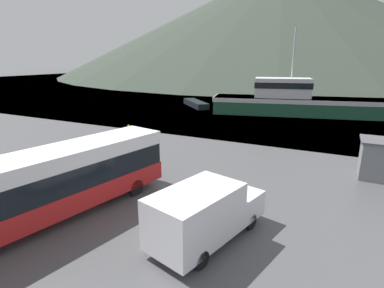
% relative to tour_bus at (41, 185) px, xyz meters
% --- Properties ---
extents(water_surface, '(240.00, 240.00, 0.00)m').
position_rel_tour_bus_xyz_m(water_surface, '(-0.70, 137.09, -1.85)').
color(water_surface, slate).
rests_on(water_surface, ground).
extents(hill_backdrop, '(201.24, 201.24, 48.48)m').
position_rel_tour_bus_xyz_m(hill_backdrop, '(-18.56, 147.92, 22.38)').
color(hill_backdrop, '#333D33').
rests_on(hill_backdrop, ground).
extents(tour_bus, '(4.99, 13.18, 3.30)m').
position_rel_tour_bus_xyz_m(tour_bus, '(0.00, 0.00, 0.00)').
color(tour_bus, red).
rests_on(tour_bus, ground).
extents(delivery_van, '(3.56, 5.96, 2.41)m').
position_rel_tour_bus_xyz_m(delivery_van, '(7.13, 1.92, -0.58)').
color(delivery_van, silver).
rests_on(delivery_van, ground).
extents(fishing_boat, '(23.22, 10.09, 11.20)m').
position_rel_tour_bus_xyz_m(fishing_boat, '(6.18, 34.29, -0.05)').
color(fishing_boat, '#1E5138').
rests_on(fishing_boat, water_surface).
extents(storage_bin, '(1.36, 1.38, 1.07)m').
position_rel_tour_bus_xyz_m(storage_bin, '(-4.82, 3.30, -1.31)').
color(storage_bin, teal).
rests_on(storage_bin, ground).
extents(dock_kiosk, '(2.82, 2.42, 2.47)m').
position_rel_tour_bus_xyz_m(dock_kiosk, '(14.42, 12.99, -0.61)').
color(dock_kiosk, slate).
rests_on(dock_kiosk, ground).
extents(small_boat, '(6.57, 6.72, 0.88)m').
position_rel_tour_bus_xyz_m(small_boat, '(-8.85, 34.71, -1.41)').
color(small_boat, black).
rests_on(small_boat, water_surface).
extents(mooring_bollard, '(0.28, 0.28, 0.79)m').
position_rel_tour_bus_xyz_m(mooring_bollard, '(-7.61, 16.02, -1.43)').
color(mooring_bollard, '#B29919').
rests_on(mooring_bollard, ground).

